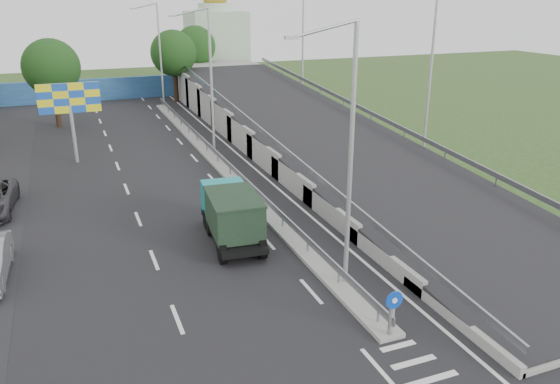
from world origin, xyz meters
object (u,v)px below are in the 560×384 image
church (217,41)px  dump_truck (231,213)px  lamp_post_near (347,146)px  lamp_post_mid (208,75)px  sign_bollard (392,313)px  billboard (70,103)px  lamp_post_far (158,49)px

church → dump_truck: size_ratio=2.36×
lamp_post_near → church: bearing=79.6°
lamp_post_mid → church: (9.89, 34.00, -0.50)m
sign_bollard → billboard: bearing=109.2°
lamp_post_near → lamp_post_far: bearing=90.0°
lamp_post_mid → billboard: size_ratio=1.83×
lamp_post_far → dump_truck: lamp_post_far is taller
lamp_post_mid → dump_truck: (-2.79, -14.22, -4.42)m
sign_bollard → billboard: 27.53m
lamp_post_near → billboard: 23.87m
billboard → sign_bollard: bearing=-70.8°
lamp_post_far → billboard: (-9.11, -18.00, -1.62)m
dump_truck → church: bearing=80.3°
lamp_post_mid → church: bearing=73.8°
sign_bollard → lamp_post_mid: 24.30m
sign_bollard → lamp_post_mid: lamp_post_mid is taller
billboard → dump_truck: 17.63m
church → dump_truck: 50.01m
church → dump_truck: church is taller
church → billboard: (-19.00, -32.00, -1.12)m
lamp_post_far → billboard: size_ratio=1.83×
lamp_post_mid → lamp_post_far: bearing=90.0°
sign_bollard → dump_truck: dump_truck is taller
billboard → dump_truck: billboard is taller
billboard → dump_truck: (6.32, -16.22, -2.80)m
lamp_post_mid → church: size_ratio=0.73×
lamp_post_mid → lamp_post_far: same height
lamp_post_mid → dump_truck: lamp_post_mid is taller
lamp_post_near → church: (9.89, 54.00, -0.50)m
lamp_post_near → sign_bollard: bearing=-91.6°
sign_bollard → lamp_post_mid: size_ratio=0.17×
lamp_post_near → lamp_post_mid: size_ratio=1.00×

